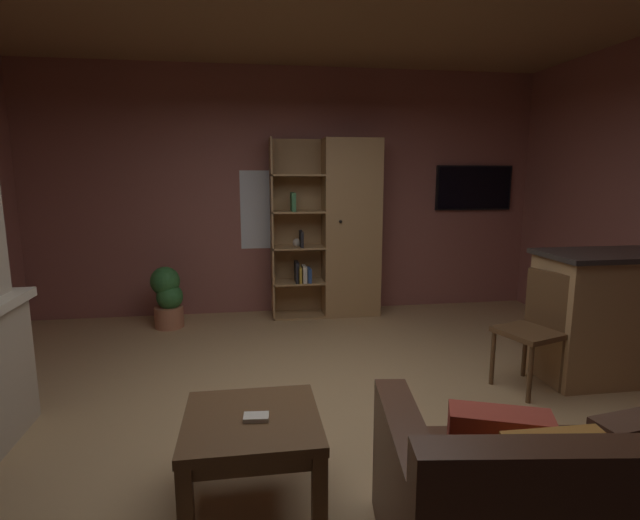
# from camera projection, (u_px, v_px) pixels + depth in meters

# --- Properties ---
(floor) EXTENTS (6.04, 5.58, 0.02)m
(floor) POSITION_uv_depth(u_px,v_px,m) (329.00, 423.00, 3.30)
(floor) COLOR tan
(floor) RESTS_ON ground
(wall_back) EXTENTS (6.16, 0.06, 2.88)m
(wall_back) POSITION_uv_depth(u_px,v_px,m) (290.00, 193.00, 5.79)
(wall_back) COLOR #8E544C
(wall_back) RESTS_ON ground
(window_pane_back) EXTENTS (0.55, 0.01, 0.92)m
(window_pane_back) POSITION_uv_depth(u_px,v_px,m) (264.00, 210.00, 5.75)
(window_pane_back) COLOR white
(bookshelf_cabinet) EXTENTS (1.27, 0.41, 2.06)m
(bookshelf_cabinet) POSITION_uv_depth(u_px,v_px,m) (343.00, 230.00, 5.69)
(bookshelf_cabinet) COLOR #A87F51
(bookshelf_cabinet) RESTS_ON ground
(kitchen_bar_counter) EXTENTS (1.53, 0.63, 1.05)m
(kitchen_bar_counter) POSITION_uv_depth(u_px,v_px,m) (630.00, 315.00, 3.96)
(kitchen_bar_counter) COLOR #A87F51
(kitchen_bar_counter) RESTS_ON ground
(leather_couch) EXTENTS (1.66, 1.14, 0.84)m
(leather_couch) POSITION_uv_depth(u_px,v_px,m) (579.00, 519.00, 1.94)
(leather_couch) COLOR #4C2D1E
(leather_couch) RESTS_ON ground
(coffee_table) EXTENTS (0.68, 0.67, 0.47)m
(coffee_table) POSITION_uv_depth(u_px,v_px,m) (252.00, 433.00, 2.44)
(coffee_table) COLOR brown
(coffee_table) RESTS_ON ground
(table_book_0) EXTENTS (0.13, 0.09, 0.02)m
(table_book_0) POSITION_uv_depth(u_px,v_px,m) (256.00, 417.00, 2.40)
(table_book_0) COLOR beige
(table_book_0) RESTS_ON coffee_table
(dining_chair) EXTENTS (0.53, 0.53, 0.92)m
(dining_chair) POSITION_uv_depth(u_px,v_px,m) (538.00, 322.00, 3.76)
(dining_chair) COLOR brown
(dining_chair) RESTS_ON ground
(potted_floor_plant) EXTENTS (0.35, 0.34, 0.67)m
(potted_floor_plant) POSITION_uv_depth(u_px,v_px,m) (168.00, 296.00, 5.29)
(potted_floor_plant) COLOR #B77051
(potted_floor_plant) RESTS_ON ground
(wall_mounted_tv) EXTENTS (0.98, 0.06, 0.55)m
(wall_mounted_tv) POSITION_uv_depth(u_px,v_px,m) (474.00, 188.00, 6.06)
(wall_mounted_tv) COLOR black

